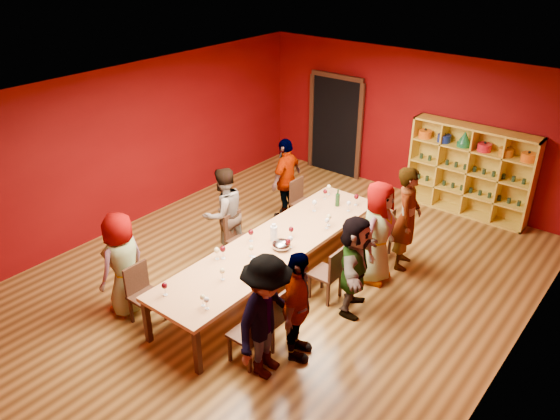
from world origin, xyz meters
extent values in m
cube|color=brown|center=(0.00, 0.00, -0.01)|extent=(7.10, 9.10, 0.02)
cube|color=#5C0406|center=(0.00, 4.51, 1.50)|extent=(7.10, 0.02, 3.00)
cube|color=#5C0406|center=(-3.51, 0.00, 1.50)|extent=(0.02, 9.10, 3.00)
cube|color=#5C0406|center=(3.51, 0.00, 1.50)|extent=(0.02, 9.10, 3.00)
cube|color=silver|center=(0.00, 0.00, 3.01)|extent=(7.10, 9.10, 0.02)
cube|color=tan|center=(0.00, 0.00, 0.72)|extent=(1.10, 4.50, 0.06)
cube|color=black|center=(-0.49, -2.17, 0.34)|extent=(0.08, 0.08, 0.69)
cube|color=black|center=(-0.49, 2.17, 0.34)|extent=(0.08, 0.08, 0.69)
cube|color=black|center=(0.49, -2.17, 0.34)|extent=(0.08, 0.08, 0.69)
cube|color=black|center=(0.49, 2.17, 0.34)|extent=(0.08, 0.08, 0.69)
cube|color=black|center=(-1.80, 4.44, 1.10)|extent=(1.20, 0.14, 2.20)
cube|color=black|center=(-1.80, 4.37, 2.25)|extent=(1.32, 0.06, 0.10)
cube|color=black|center=(-2.45, 4.37, 1.10)|extent=(0.10, 0.06, 2.20)
cube|color=black|center=(-1.15, 4.37, 1.10)|extent=(0.10, 0.06, 2.20)
cube|color=gold|center=(0.22, 4.28, 0.90)|extent=(0.04, 0.40, 1.80)
cube|color=gold|center=(2.58, 4.28, 0.90)|extent=(0.04, 0.40, 1.80)
cube|color=gold|center=(1.40, 4.28, 1.78)|extent=(2.40, 0.40, 0.04)
cube|color=gold|center=(1.40, 4.28, 0.02)|extent=(2.40, 0.40, 0.04)
cube|color=gold|center=(1.40, 4.47, 0.90)|extent=(2.40, 0.02, 1.80)
cube|color=gold|center=(1.40, 4.28, 0.45)|extent=(2.36, 0.38, 0.03)
cube|color=gold|center=(1.40, 4.28, 0.90)|extent=(2.36, 0.38, 0.03)
cube|color=gold|center=(1.40, 4.28, 1.35)|extent=(2.36, 0.38, 0.03)
cube|color=gold|center=(0.80, 4.28, 0.90)|extent=(0.03, 0.38, 1.76)
cube|color=gold|center=(1.40, 4.28, 0.90)|extent=(0.03, 0.38, 1.76)
cube|color=gold|center=(2.00, 4.28, 0.90)|extent=(0.03, 0.38, 1.76)
cylinder|color=orange|center=(0.40, 4.28, 1.44)|extent=(0.26, 0.26, 0.15)
sphere|color=black|center=(0.40, 4.28, 1.53)|extent=(0.05, 0.05, 0.05)
cylinder|color=navy|center=(0.80, 4.28, 1.44)|extent=(0.26, 0.26, 0.15)
sphere|color=black|center=(0.80, 4.28, 1.53)|extent=(0.05, 0.05, 0.05)
cylinder|color=#186238|center=(1.20, 4.28, 1.41)|extent=(0.26, 0.26, 0.08)
cone|color=#186238|center=(1.20, 4.28, 1.56)|extent=(0.24, 0.24, 0.22)
cylinder|color=red|center=(1.60, 4.28, 1.44)|extent=(0.26, 0.26, 0.15)
sphere|color=black|center=(1.60, 4.28, 1.53)|extent=(0.05, 0.05, 0.05)
cylinder|color=#BF7716|center=(2.00, 4.28, 1.44)|extent=(0.26, 0.26, 0.15)
sphere|color=black|center=(2.00, 4.28, 1.53)|extent=(0.05, 0.05, 0.05)
cylinder|color=orange|center=(2.40, 4.28, 1.44)|extent=(0.26, 0.26, 0.15)
sphere|color=black|center=(2.40, 4.28, 1.53)|extent=(0.05, 0.05, 0.05)
cylinder|color=#192E1E|center=(0.38, 4.28, 0.52)|extent=(0.07, 0.07, 0.10)
cylinder|color=#192E1E|center=(0.56, 4.28, 0.52)|extent=(0.07, 0.07, 0.10)
cylinder|color=#192E1E|center=(0.75, 4.28, 0.52)|extent=(0.07, 0.07, 0.10)
cylinder|color=#192E1E|center=(0.93, 4.28, 0.52)|extent=(0.07, 0.07, 0.10)
cylinder|color=#192E1E|center=(1.12, 4.28, 0.52)|extent=(0.07, 0.07, 0.10)
cylinder|color=#192E1E|center=(1.30, 4.28, 0.52)|extent=(0.07, 0.07, 0.10)
cylinder|color=#192E1E|center=(1.49, 4.28, 0.52)|extent=(0.07, 0.07, 0.10)
cylinder|color=#192E1E|center=(1.67, 4.28, 0.52)|extent=(0.07, 0.07, 0.10)
cylinder|color=#192E1E|center=(1.86, 4.28, 0.52)|extent=(0.07, 0.07, 0.10)
cylinder|color=#192E1E|center=(2.04, 4.28, 0.52)|extent=(0.07, 0.07, 0.10)
cylinder|color=#192E1E|center=(2.23, 4.28, 0.52)|extent=(0.07, 0.07, 0.10)
cylinder|color=#192E1E|center=(2.42, 4.28, 0.52)|extent=(0.07, 0.07, 0.10)
cylinder|color=#192E1E|center=(0.38, 4.28, 0.97)|extent=(0.07, 0.07, 0.10)
cylinder|color=#192E1E|center=(0.56, 4.28, 0.97)|extent=(0.07, 0.07, 0.10)
cylinder|color=#192E1E|center=(0.75, 4.28, 0.97)|extent=(0.07, 0.07, 0.10)
cylinder|color=#192E1E|center=(0.93, 4.28, 0.97)|extent=(0.07, 0.07, 0.10)
cylinder|color=#192E1E|center=(1.12, 4.28, 0.97)|extent=(0.07, 0.07, 0.10)
cylinder|color=#192E1E|center=(1.30, 4.28, 0.97)|extent=(0.07, 0.07, 0.10)
cylinder|color=#192E1E|center=(1.49, 4.28, 0.97)|extent=(0.07, 0.07, 0.10)
cylinder|color=#192E1E|center=(1.67, 4.28, 0.97)|extent=(0.07, 0.07, 0.10)
cylinder|color=#192E1E|center=(1.86, 4.28, 0.97)|extent=(0.07, 0.07, 0.10)
cylinder|color=#192E1E|center=(2.04, 4.28, 0.97)|extent=(0.07, 0.07, 0.10)
cylinder|color=#192E1E|center=(2.23, 4.28, 0.97)|extent=(0.07, 0.07, 0.10)
cylinder|color=#192E1E|center=(2.42, 4.28, 0.97)|extent=(0.07, 0.07, 0.10)
cube|color=black|center=(-0.83, -1.89, 0.43)|extent=(0.42, 0.42, 0.04)
cube|color=black|center=(-1.02, -1.89, 0.67)|extent=(0.04, 0.40, 0.44)
cube|color=black|center=(-1.00, -2.06, 0.21)|extent=(0.04, 0.04, 0.41)
cube|color=black|center=(-0.66, -2.06, 0.21)|extent=(0.04, 0.04, 0.41)
cube|color=black|center=(-1.00, -1.72, 0.21)|extent=(0.04, 0.04, 0.41)
cube|color=black|center=(-0.66, -1.72, 0.21)|extent=(0.04, 0.04, 0.41)
imported|color=#5A77BA|center=(-1.30, -1.89, 0.80)|extent=(0.53, 0.83, 1.60)
cube|color=black|center=(-0.83, 0.12, 0.43)|extent=(0.42, 0.42, 0.04)
cube|color=black|center=(-1.02, 0.12, 0.67)|extent=(0.04, 0.40, 0.44)
cube|color=black|center=(-1.00, -0.05, 0.21)|extent=(0.04, 0.04, 0.41)
cube|color=black|center=(-0.66, -0.05, 0.21)|extent=(0.04, 0.04, 0.41)
cube|color=black|center=(-1.00, 0.29, 0.21)|extent=(0.04, 0.04, 0.41)
cube|color=black|center=(-0.66, 0.29, 0.21)|extent=(0.04, 0.04, 0.41)
imported|color=tan|center=(-1.22, 0.12, 0.82)|extent=(0.59, 0.87, 1.64)
cube|color=black|center=(-0.83, 1.90, 0.43)|extent=(0.42, 0.42, 0.04)
cube|color=black|center=(-1.02, 1.90, 0.67)|extent=(0.04, 0.40, 0.44)
cube|color=black|center=(-1.00, 1.73, 0.21)|extent=(0.04, 0.04, 0.41)
cube|color=black|center=(-0.66, 1.73, 0.21)|extent=(0.04, 0.04, 0.41)
cube|color=black|center=(-1.00, 2.07, 0.21)|extent=(0.04, 0.04, 0.41)
cube|color=black|center=(-0.66, 2.07, 0.21)|extent=(0.04, 0.04, 0.41)
imported|color=pink|center=(-1.27, 1.90, 0.82)|extent=(0.56, 1.01, 1.64)
cube|color=black|center=(0.83, -1.59, 0.43)|extent=(0.42, 0.42, 0.04)
cube|color=black|center=(1.02, -1.59, 0.67)|extent=(0.04, 0.40, 0.44)
cube|color=black|center=(0.66, -1.76, 0.21)|extent=(0.04, 0.04, 0.41)
cube|color=black|center=(1.00, -1.76, 0.21)|extent=(0.04, 0.04, 0.41)
cube|color=black|center=(0.66, -1.42, 0.21)|extent=(0.04, 0.04, 0.41)
cube|color=black|center=(1.00, -1.42, 0.21)|extent=(0.04, 0.04, 0.41)
imported|color=#4A494E|center=(1.16, -1.59, 0.86)|extent=(0.59, 1.16, 1.72)
cube|color=black|center=(0.83, -1.12, 0.43)|extent=(0.42, 0.42, 0.04)
cube|color=black|center=(1.02, -1.12, 0.67)|extent=(0.04, 0.40, 0.44)
cube|color=black|center=(0.66, -1.29, 0.21)|extent=(0.04, 0.04, 0.41)
cube|color=black|center=(1.00, -1.29, 0.21)|extent=(0.04, 0.04, 0.41)
cube|color=black|center=(0.66, -0.95, 0.21)|extent=(0.04, 0.04, 0.41)
cube|color=black|center=(1.00, -0.95, 0.21)|extent=(0.04, 0.04, 0.41)
imported|color=silver|center=(1.27, -1.12, 0.79)|extent=(0.76, 1.02, 1.59)
cube|color=black|center=(0.83, 0.19, 0.43)|extent=(0.42, 0.42, 0.04)
cube|color=black|center=(1.02, 0.19, 0.67)|extent=(0.04, 0.40, 0.44)
cube|color=black|center=(0.66, 0.02, 0.21)|extent=(0.04, 0.04, 0.41)
cube|color=black|center=(1.00, 0.02, 0.21)|extent=(0.04, 0.04, 0.41)
cube|color=black|center=(0.66, 0.36, 0.21)|extent=(0.04, 0.04, 0.41)
cube|color=black|center=(1.00, 0.36, 0.21)|extent=(0.04, 0.04, 0.41)
imported|color=#5B8ABB|center=(1.32, 0.19, 0.78)|extent=(0.89, 1.50, 1.56)
cube|color=black|center=(0.83, 1.10, 0.43)|extent=(0.42, 0.42, 0.04)
cube|color=black|center=(1.02, 1.10, 0.67)|extent=(0.04, 0.40, 0.44)
cube|color=black|center=(0.66, 0.93, 0.21)|extent=(0.04, 0.04, 0.41)
cube|color=black|center=(1.00, 0.93, 0.21)|extent=(0.04, 0.04, 0.41)
cube|color=black|center=(0.66, 1.27, 0.21)|extent=(0.04, 0.04, 0.41)
cube|color=black|center=(1.00, 1.27, 0.21)|extent=(0.04, 0.04, 0.41)
imported|color=silver|center=(1.16, 1.10, 0.85)|extent=(0.53, 0.87, 1.71)
cube|color=black|center=(0.83, 1.77, 0.43)|extent=(0.42, 0.42, 0.04)
cube|color=black|center=(1.02, 1.77, 0.67)|extent=(0.04, 0.40, 0.44)
cube|color=black|center=(0.66, 1.60, 0.21)|extent=(0.04, 0.04, 0.41)
cube|color=black|center=(1.00, 1.60, 0.21)|extent=(0.04, 0.04, 0.41)
cube|color=black|center=(0.66, 1.94, 0.21)|extent=(0.04, 0.04, 0.41)
cube|color=black|center=(1.00, 1.94, 0.21)|extent=(0.04, 0.04, 0.41)
imported|color=#454549|center=(1.34, 1.77, 0.89)|extent=(0.65, 0.77, 1.78)
cylinder|color=white|center=(-0.33, -0.19, 0.75)|extent=(0.07, 0.07, 0.01)
cylinder|color=white|center=(-0.33, -0.19, 0.82)|extent=(0.01, 0.01, 0.11)
ellipsoid|color=#43070E|center=(-0.33, -0.19, 0.91)|extent=(0.08, 0.08, 0.10)
cylinder|color=white|center=(0.29, -0.06, 0.75)|extent=(0.07, 0.07, 0.01)
cylinder|color=white|center=(0.29, -0.06, 0.81)|extent=(0.01, 0.01, 0.11)
ellipsoid|color=#43070E|center=(0.29, -0.06, 0.91)|extent=(0.08, 0.08, 0.09)
cylinder|color=white|center=(0.34, 0.98, 0.75)|extent=(0.07, 0.07, 0.01)
cylinder|color=white|center=(0.34, 0.98, 0.82)|extent=(0.01, 0.01, 0.12)
ellipsoid|color=beige|center=(0.34, 0.98, 0.91)|extent=(0.09, 0.09, 0.10)
cylinder|color=white|center=(-0.33, 1.96, 0.75)|extent=(0.06, 0.06, 0.01)
cylinder|color=white|center=(-0.33, 1.96, 0.81)|extent=(0.01, 0.01, 0.11)
ellipsoid|color=beige|center=(-0.33, 1.96, 0.90)|extent=(0.08, 0.08, 0.09)
cylinder|color=white|center=(0.31, 1.63, 0.75)|extent=(0.06, 0.06, 0.01)
cylinder|color=white|center=(0.31, 1.63, 0.81)|extent=(0.01, 0.01, 0.11)
ellipsoid|color=white|center=(0.31, 1.63, 0.90)|extent=(0.08, 0.08, 0.09)
cylinder|color=white|center=(0.06, -1.23, 0.75)|extent=(0.06, 0.06, 0.01)
cylinder|color=white|center=(0.06, -1.23, 0.81)|extent=(0.01, 0.01, 0.10)
ellipsoid|color=beige|center=(0.06, -1.23, 0.89)|extent=(0.08, 0.08, 0.09)
cylinder|color=white|center=(-0.32, -0.83, 0.75)|extent=(0.07, 0.07, 0.01)
cylinder|color=white|center=(-0.32, -0.83, 0.82)|extent=(0.01, 0.01, 0.12)
ellipsoid|color=#43070E|center=(-0.32, -0.83, 0.92)|extent=(0.09, 0.09, 0.10)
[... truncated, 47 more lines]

